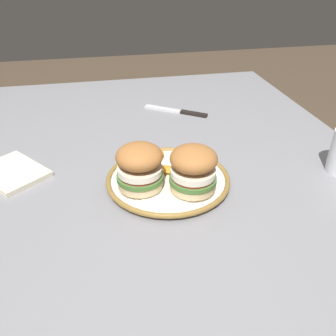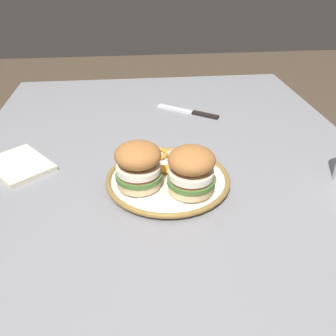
{
  "view_description": "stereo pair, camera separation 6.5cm",
  "coord_description": "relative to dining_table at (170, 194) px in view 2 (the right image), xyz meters",
  "views": [
    {
      "loc": [
        0.74,
        -0.15,
        1.2
      ],
      "look_at": [
        0.07,
        -0.01,
        0.77
      ],
      "focal_mm": 38.3,
      "sensor_mm": 36.0,
      "label": 1
    },
    {
      "loc": [
        0.75,
        -0.09,
        1.2
      ],
      "look_at": [
        0.07,
        -0.01,
        0.77
      ],
      "focal_mm": 38.3,
      "sensor_mm": 36.0,
      "label": 2
    }
  ],
  "objects": [
    {
      "name": "dining_table",
      "position": [
        0.0,
        0.0,
        0.0
      ],
      "size": [
        1.44,
        1.06,
        0.73
      ],
      "color": "gray",
      "rests_on": "ground"
    },
    {
      "name": "sandwich_half_left",
      "position": [
        0.12,
        0.03,
        0.15
      ],
      "size": [
        0.13,
        0.13,
        0.1
      ],
      "color": "beige",
      "rests_on": "dinner_plate"
    },
    {
      "name": "orange_peel_strip_long",
      "position": [
        0.04,
        -0.01,
        0.1
      ],
      "size": [
        0.06,
        0.07,
        0.01
      ],
      "color": "orange",
      "rests_on": "dinner_plate"
    },
    {
      "name": "sandwich_half_right",
      "position": [
        0.09,
        -0.08,
        0.15
      ],
      "size": [
        0.13,
        0.13,
        0.1
      ],
      "color": "beige",
      "rests_on": "dinner_plate"
    },
    {
      "name": "dinner_plate",
      "position": [
        0.07,
        -0.01,
        0.09
      ],
      "size": [
        0.29,
        0.29,
        0.02
      ],
      "color": "silver",
      "rests_on": "dining_table"
    },
    {
      "name": "orange_peel_curled",
      "position": [
        -0.03,
        -0.03,
        0.1
      ],
      "size": [
        0.08,
        0.08,
        0.01
      ],
      "color": "orange",
      "rests_on": "dinner_plate"
    },
    {
      "name": "table_knife",
      "position": [
        -0.33,
        0.11,
        0.08
      ],
      "size": [
        0.14,
        0.19,
        0.01
      ],
      "color": "silver",
      "rests_on": "dining_table"
    },
    {
      "name": "folded_napkin",
      "position": [
        -0.04,
        -0.37,
        0.09
      ],
      "size": [
        0.2,
        0.19,
        0.01
      ],
      "primitive_type": "cube",
      "rotation": [
        0.0,
        0.0,
        0.67
      ],
      "color": "beige",
      "rests_on": "dining_table"
    },
    {
      "name": "orange_peel_strip_short",
      "position": [
        -0.02,
        0.05,
        0.1
      ],
      "size": [
        0.08,
        0.05,
        0.01
      ],
      "color": "orange",
      "rests_on": "dinner_plate"
    }
  ]
}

